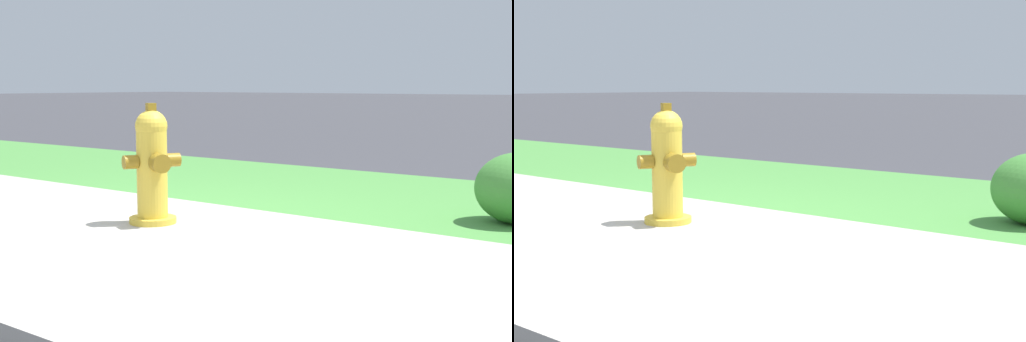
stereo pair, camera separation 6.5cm
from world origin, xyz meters
The scene contains 4 objects.
ground_plane centered at (0.00, 0.00, 0.00)m, with size 120.00×120.00×0.00m, color #38383D.
sidewalk_pavement centered at (0.00, 0.00, 0.01)m, with size 18.00×2.57×0.01m, color #ADA89E.
grass_verge centered at (0.00, 2.57, 0.00)m, with size 18.00×2.57×0.01m, color #47893D.
fire_hydrant_mid_block centered at (-0.12, 0.47, 0.38)m, with size 0.36×0.38×0.80m.
Camera 2 is at (3.30, -2.70, 0.92)m, focal length 50.00 mm.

